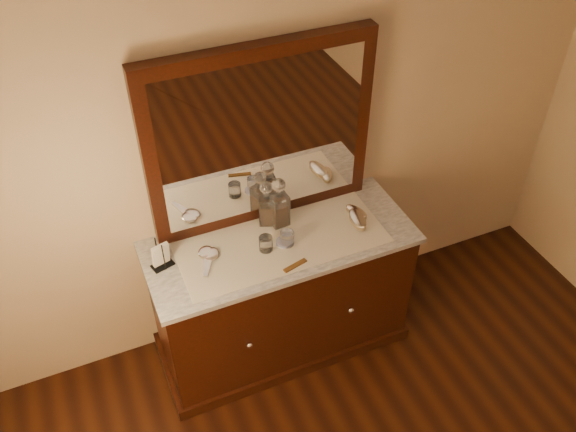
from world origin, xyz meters
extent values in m
plane|color=tan|center=(0.00, 2.25, 1.40)|extent=(4.50, 4.50, 0.00)
cube|color=black|center=(0.00, 1.96, 0.41)|extent=(1.40, 0.55, 0.82)
cube|color=black|center=(0.00, 1.96, 0.04)|extent=(1.46, 0.59, 0.08)
sphere|color=silver|center=(-0.30, 1.67, 0.45)|extent=(0.04, 0.04, 0.04)
sphere|color=silver|center=(0.30, 1.67, 0.45)|extent=(0.04, 0.04, 0.04)
cube|color=white|center=(0.00, 1.96, 0.83)|extent=(1.44, 0.59, 0.03)
cube|color=black|center=(0.00, 2.20, 1.35)|extent=(1.20, 0.08, 1.00)
cube|color=white|center=(0.00, 2.17, 1.35)|extent=(1.06, 0.01, 0.86)
cube|color=silver|center=(0.00, 1.94, 0.85)|extent=(1.10, 0.45, 0.00)
cylinder|color=white|center=(0.01, 1.92, 0.86)|extent=(0.10, 0.10, 0.01)
cube|color=brown|center=(-0.01, 1.75, 0.86)|extent=(0.14, 0.06, 0.01)
cube|color=black|center=(-0.62, 2.02, 0.85)|extent=(0.12, 0.09, 0.01)
cylinder|color=black|center=(-0.61, 1.99, 0.93)|extent=(0.01, 0.01, 0.17)
cylinder|color=black|center=(-0.63, 2.05, 0.93)|extent=(0.01, 0.01, 0.17)
cube|color=white|center=(-0.62, 2.02, 0.93)|extent=(0.10, 0.06, 0.13)
cube|color=brown|center=(-0.01, 2.12, 0.92)|extent=(0.09, 0.09, 0.12)
cube|color=white|center=(-0.01, 2.12, 0.94)|extent=(0.11, 0.11, 0.17)
cylinder|color=white|center=(-0.01, 2.12, 1.04)|extent=(0.05, 0.05, 0.03)
sphere|color=white|center=(-0.01, 2.12, 1.09)|extent=(0.09, 0.09, 0.07)
cube|color=brown|center=(0.05, 2.08, 0.92)|extent=(0.08, 0.08, 0.13)
cube|color=white|center=(0.05, 2.08, 0.95)|extent=(0.10, 0.10, 0.19)
cylinder|color=white|center=(0.05, 2.08, 1.06)|extent=(0.04, 0.04, 0.03)
sphere|color=white|center=(0.05, 2.08, 1.11)|extent=(0.08, 0.08, 0.07)
ellipsoid|color=#9C845F|center=(0.44, 1.91, 0.87)|extent=(0.09, 0.18, 0.03)
ellipsoid|color=silver|center=(0.44, 1.91, 0.89)|extent=(0.09, 0.18, 0.03)
ellipsoid|color=#9C845F|center=(0.46, 1.98, 0.86)|extent=(0.11, 0.15, 0.02)
ellipsoid|color=silver|center=(0.46, 1.98, 0.88)|extent=(0.11, 0.15, 0.02)
ellipsoid|color=silver|center=(-0.39, 2.01, 0.86)|extent=(0.11, 0.12, 0.02)
cube|color=silver|center=(-0.42, 1.92, 0.86)|extent=(0.06, 0.13, 0.01)
ellipsoid|color=silver|center=(-0.37, 1.99, 0.86)|extent=(0.12, 0.13, 0.02)
cube|color=silver|center=(-0.41, 1.91, 0.86)|extent=(0.08, 0.13, 0.01)
cylinder|color=white|center=(0.02, 1.91, 0.89)|extent=(0.07, 0.07, 0.08)
cylinder|color=white|center=(-0.10, 1.92, 0.89)|extent=(0.07, 0.07, 0.08)
camera|label=1|loc=(-0.87, -0.17, 3.02)|focal=37.20mm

